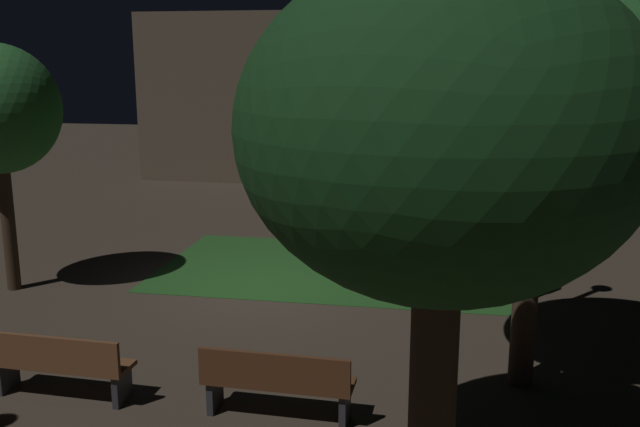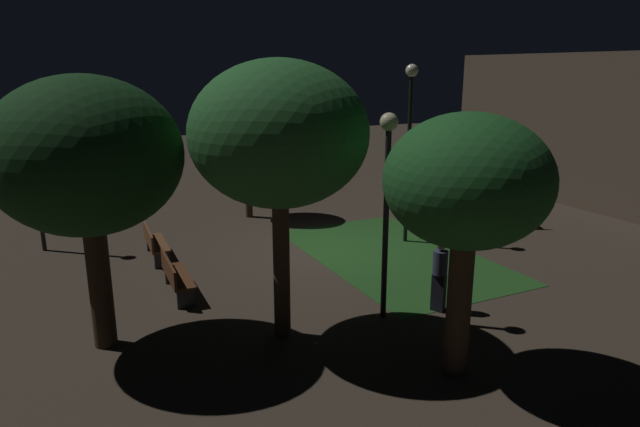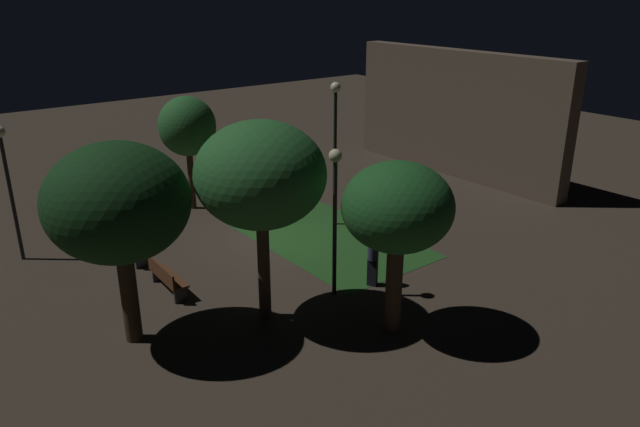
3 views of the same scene
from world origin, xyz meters
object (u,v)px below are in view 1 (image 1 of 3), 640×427
object	(u,v)px
bench_front_left	(59,363)
bench_front_right	(340,198)
lamp_post_near_wall	(304,92)
bench_by_lamp	(277,381)
lamp_post_plaza_west	(529,141)
tree_back_right	(540,79)
pedestrian	(528,252)
tree_back_left	(442,133)

from	to	relation	value
bench_front_left	bench_front_right	world-z (taller)	same
lamp_post_near_wall	bench_front_right	bearing A→B (deg)	86.88
bench_by_lamp	lamp_post_plaza_west	xyz separation A→B (m)	(3.08, 3.70, 2.45)
bench_front_left	lamp_post_near_wall	bearing A→B (deg)	76.93
lamp_post_plaza_west	lamp_post_near_wall	size ratio (longest dim) A/B	0.82
bench_by_lamp	tree_back_right	bearing A→B (deg)	26.85
tree_back_right	lamp_post_near_wall	bearing A→B (deg)	125.59
bench_front_right	pedestrian	bearing A→B (deg)	-54.87
bench_by_lamp	tree_back_right	xyz separation A→B (m)	(2.92, 1.48, 3.45)
lamp_post_plaza_west	pedestrian	distance (m)	2.44
bench_front_right	lamp_post_near_wall	size ratio (longest dim) A/B	0.35
tree_back_right	lamp_post_near_wall	xyz separation A→B (m)	(-4.04, 5.65, -0.46)
tree_back_right	pedestrian	world-z (taller)	tree_back_right
bench_front_left	tree_back_right	distance (m)	6.82
bench_by_lamp	tree_back_right	world-z (taller)	tree_back_right
tree_back_left	tree_back_right	bearing A→B (deg)	70.90
tree_back_right	lamp_post_near_wall	world-z (taller)	tree_back_right
tree_back_left	pedestrian	world-z (taller)	tree_back_left
lamp_post_plaza_west	bench_by_lamp	bearing A→B (deg)	-129.82
bench_by_lamp	lamp_post_plaza_west	world-z (taller)	lamp_post_plaza_west
bench_by_lamp	lamp_post_near_wall	world-z (taller)	lamp_post_near_wall
lamp_post_near_wall	tree_back_left	bearing A→B (deg)	-71.56
bench_front_left	pedestrian	world-z (taller)	pedestrian
tree_back_right	pedestrian	bearing A→B (deg)	83.31
bench_front_right	lamp_post_near_wall	distance (m)	4.88
bench_by_lamp	tree_back_left	bearing A→B (deg)	-43.07
bench_front_right	tree_back_left	bearing A→B (deg)	-77.82
bench_front_right	lamp_post_near_wall	bearing A→B (deg)	-93.12
bench_front_left	lamp_post_near_wall	size ratio (longest dim) A/B	0.35
lamp_post_plaza_west	lamp_post_near_wall	bearing A→B (deg)	140.82
tree_back_right	lamp_post_plaza_west	world-z (taller)	tree_back_right
pedestrian	tree_back_right	bearing A→B (deg)	-96.69
lamp_post_plaza_west	lamp_post_near_wall	xyz separation A→B (m)	(-4.21, 3.43, 0.54)
bench_front_left	lamp_post_near_wall	distance (m)	7.91
lamp_post_plaza_west	lamp_post_near_wall	world-z (taller)	lamp_post_near_wall
tree_back_left	pedestrian	size ratio (longest dim) A/B	3.12
tree_back_left	tree_back_right	world-z (taller)	tree_back_right
tree_back_left	lamp_post_near_wall	distance (m)	9.31
tree_back_right	pedestrian	xyz separation A→B (m)	(0.41, 3.47, -3.08)
bench_front_left	tree_back_right	xyz separation A→B (m)	(5.70, 1.48, 3.45)
tree_back_left	lamp_post_near_wall	bearing A→B (deg)	108.44
lamp_post_near_wall	tree_back_right	bearing A→B (deg)	-54.41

